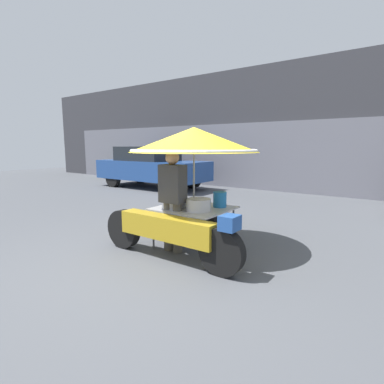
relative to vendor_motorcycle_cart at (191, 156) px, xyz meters
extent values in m
plane|color=#4C4F54|center=(-0.11, -0.77, -1.43)|extent=(36.00, 36.00, 0.00)
cube|color=#38383D|center=(-0.11, 7.58, 0.75)|extent=(28.00, 2.00, 4.35)
cube|color=slate|center=(-0.11, 6.55, -0.23)|extent=(23.80, 0.06, 2.40)
cylinder|color=black|center=(0.87, -0.58, -1.13)|extent=(0.60, 0.14, 0.60)
cylinder|color=black|center=(-0.88, -0.58, -1.13)|extent=(0.60, 0.14, 0.60)
cube|color=#B7931E|center=(0.00, -0.58, -0.97)|extent=(1.55, 0.24, 0.32)
cube|color=#234C93|center=(0.98, -0.58, -0.75)|extent=(0.20, 0.24, 0.18)
cylinder|color=black|center=(0.00, 0.38, -1.16)|extent=(0.54, 0.14, 0.54)
cylinder|color=#515156|center=(0.46, -0.35, -1.12)|extent=(0.03, 0.03, 0.61)
cylinder|color=#515156|center=(0.46, 0.50, -1.12)|extent=(0.03, 0.03, 0.61)
cylinder|color=#515156|center=(-0.47, -0.35, -1.12)|extent=(0.03, 0.03, 0.61)
cylinder|color=#515156|center=(-0.47, 0.50, -1.12)|extent=(0.03, 0.03, 0.61)
cube|color=#B2B2B7|center=(0.00, 0.07, -0.80)|extent=(1.09, 1.00, 0.02)
cylinder|color=#B2B2B7|center=(0.00, 0.07, -0.37)|extent=(0.03, 0.03, 0.85)
cone|color=yellow|center=(0.00, 0.07, 0.24)|extent=(1.94, 1.94, 0.37)
torus|color=white|center=(0.00, 0.07, 0.08)|extent=(1.89, 1.89, 0.05)
cylinder|color=#B7B7BC|center=(-0.25, -0.10, -0.69)|extent=(0.39, 0.39, 0.21)
cylinder|color=#B7B7BC|center=(0.19, -0.08, -0.70)|extent=(0.36, 0.36, 0.18)
cylinder|color=#1E6BB2|center=(0.29, 0.35, -0.67)|extent=(0.21, 0.21, 0.24)
cylinder|color=#4C473D|center=(-0.25, -0.25, -1.05)|extent=(0.14, 0.14, 0.75)
cylinder|color=#4C473D|center=(-0.07, -0.25, -1.05)|extent=(0.14, 0.14, 0.75)
cube|color=#38383D|center=(-0.16, -0.25, -0.40)|extent=(0.38, 0.22, 0.56)
sphere|color=tan|center=(-0.16, -0.25, -0.02)|extent=(0.20, 0.20, 0.20)
cylinder|color=black|center=(-3.87, 3.94, -1.10)|extent=(0.65, 0.20, 0.65)
cylinder|color=black|center=(-3.87, 5.43, -1.10)|extent=(0.65, 0.20, 0.65)
cylinder|color=black|center=(-6.60, 3.94, -1.10)|extent=(0.65, 0.20, 0.65)
cylinder|color=black|center=(-6.60, 5.43, -1.10)|extent=(0.65, 0.20, 0.65)
cube|color=navy|center=(-5.24, 4.68, -0.75)|extent=(4.40, 1.75, 0.70)
cube|color=#1E2328|center=(-5.46, 4.68, -0.14)|extent=(2.11, 1.54, 0.53)
cylinder|color=#2D2D33|center=(-9.34, 5.82, -1.28)|extent=(0.34, 0.34, 0.29)
sphere|color=#1E5B2D|center=(-9.34, 5.82, -0.84)|extent=(0.68, 0.68, 0.68)
camera|label=1|loc=(2.62, -3.61, 0.15)|focal=28.00mm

